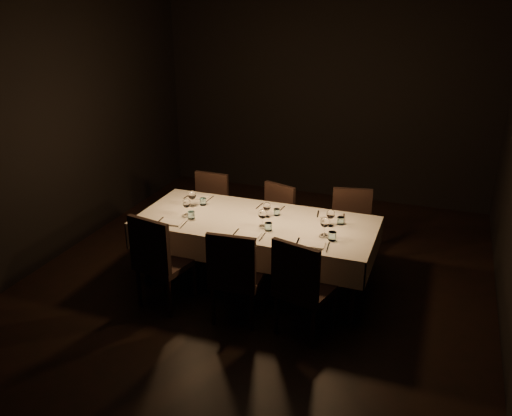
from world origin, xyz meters
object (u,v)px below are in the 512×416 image
(dining_table, at_px, (256,227))
(chair_near_center, at_px, (235,273))
(chair_near_left, at_px, (159,258))
(chair_far_center, at_px, (274,217))
(chair_far_left, at_px, (209,206))
(chair_far_right, at_px, (351,226))
(chair_near_right, at_px, (301,284))

(dining_table, height_order, chair_near_center, chair_near_center)
(chair_near_left, height_order, chair_far_center, chair_near_left)
(chair_far_left, distance_m, chair_far_right, 1.79)
(chair_far_left, bearing_deg, chair_near_left, -82.54)
(chair_near_right, distance_m, chair_far_center, 1.67)
(chair_near_center, bearing_deg, chair_near_right, 175.69)
(chair_far_left, height_order, chair_far_right, chair_far_right)
(chair_far_center, bearing_deg, chair_far_left, -162.48)
(dining_table, xyz_separation_m, chair_far_center, (-0.03, 0.73, -0.19))
(chair_far_left, bearing_deg, chair_far_center, 0.22)
(dining_table, height_order, chair_near_left, chair_near_left)
(chair_far_center, bearing_deg, chair_near_center, -67.39)
(chair_near_center, relative_size, chair_far_center, 1.10)
(chair_far_right, bearing_deg, chair_far_left, 168.16)
(chair_near_left, height_order, chair_far_left, chair_near_left)
(dining_table, bearing_deg, chair_far_right, 40.12)
(dining_table, bearing_deg, chair_near_right, -46.57)
(chair_far_center, relative_size, chair_far_right, 0.95)
(chair_near_left, bearing_deg, chair_far_center, -104.07)
(dining_table, relative_size, chair_far_left, 2.75)
(chair_near_left, xyz_separation_m, chair_far_right, (1.63, 1.51, -0.04))
(chair_near_center, height_order, chair_far_center, chair_near_center)
(chair_near_center, distance_m, chair_near_right, 0.65)
(chair_near_center, relative_size, chair_far_left, 1.07)
(chair_near_left, height_order, chair_near_right, chair_near_left)
(chair_far_left, relative_size, chair_far_right, 0.98)
(chair_near_left, xyz_separation_m, chair_near_center, (0.82, 0.00, -0.02))
(chair_near_right, xyz_separation_m, chair_far_left, (-1.63, 1.51, -0.04))
(chair_far_center, height_order, chair_far_right, chair_far_right)
(chair_near_left, bearing_deg, chair_far_left, -72.50)
(chair_far_right, bearing_deg, dining_table, -151.51)
(chair_near_center, relative_size, chair_near_right, 0.98)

